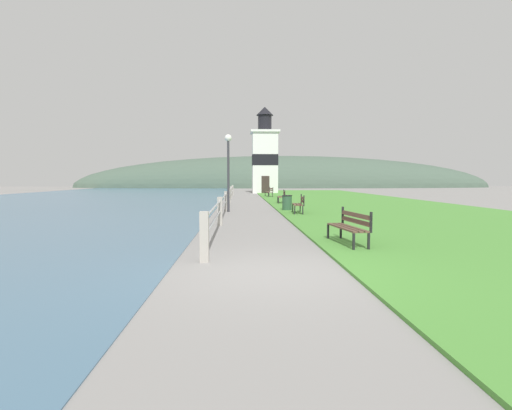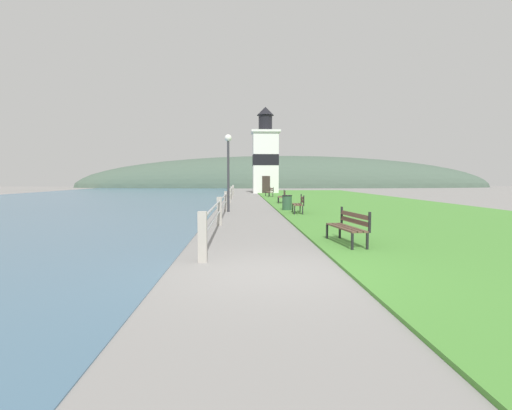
{
  "view_description": "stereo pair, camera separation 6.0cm",
  "coord_description": "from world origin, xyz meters",
  "px_view_note": "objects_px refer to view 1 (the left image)",
  "views": [
    {
      "loc": [
        -0.57,
        -7.15,
        1.72
      ],
      "look_at": [
        0.29,
        14.12,
        0.3
      ],
      "focal_mm": 28.0,
      "sensor_mm": 36.0,
      "label": 1
    },
    {
      "loc": [
        -0.51,
        -7.15,
        1.72
      ],
      "look_at": [
        0.29,
        14.12,
        0.3
      ],
      "focal_mm": 28.0,
      "sensor_mm": 36.0,
      "label": 2
    }
  ],
  "objects_px": {
    "lighthouse": "(265,157)",
    "lamp_post": "(228,158)",
    "trash_bin": "(287,203)",
    "park_bench_midway": "(299,203)",
    "park_bench_near": "(350,225)",
    "park_bench_far": "(282,196)",
    "park_bench_by_lighthouse": "(270,191)"
  },
  "relations": [
    {
      "from": "lighthouse",
      "to": "trash_bin",
      "type": "relative_size",
      "value": 11.92
    },
    {
      "from": "park_bench_midway",
      "to": "trash_bin",
      "type": "height_order",
      "value": "park_bench_midway"
    },
    {
      "from": "park_bench_near",
      "to": "lighthouse",
      "type": "relative_size",
      "value": 0.19
    },
    {
      "from": "lamp_post",
      "to": "park_bench_midway",
      "type": "bearing_deg",
      "value": -23.27
    },
    {
      "from": "park_bench_near",
      "to": "lighthouse",
      "type": "height_order",
      "value": "lighthouse"
    },
    {
      "from": "park_bench_midway",
      "to": "lighthouse",
      "type": "relative_size",
      "value": 0.16
    },
    {
      "from": "park_bench_far",
      "to": "lighthouse",
      "type": "distance_m",
      "value": 20.08
    },
    {
      "from": "park_bench_by_lighthouse",
      "to": "lighthouse",
      "type": "xyz_separation_m",
      "value": [
        0.17,
        9.99,
        3.68
      ]
    },
    {
      "from": "park_bench_midway",
      "to": "lamp_post",
      "type": "bearing_deg",
      "value": -19.03
    },
    {
      "from": "lighthouse",
      "to": "lamp_post",
      "type": "height_order",
      "value": "lighthouse"
    },
    {
      "from": "trash_bin",
      "to": "park_bench_far",
      "type": "bearing_deg",
      "value": 86.33
    },
    {
      "from": "park_bench_midway",
      "to": "park_bench_near",
      "type": "bearing_deg",
      "value": 93.92
    },
    {
      "from": "park_bench_by_lighthouse",
      "to": "trash_bin",
      "type": "height_order",
      "value": "park_bench_by_lighthouse"
    },
    {
      "from": "park_bench_near",
      "to": "trash_bin",
      "type": "xyz_separation_m",
      "value": [
        -0.32,
        10.91,
        -0.12
      ]
    },
    {
      "from": "trash_bin",
      "to": "lamp_post",
      "type": "relative_size",
      "value": 0.21
    },
    {
      "from": "park_bench_near",
      "to": "park_bench_far",
      "type": "relative_size",
      "value": 1.11
    },
    {
      "from": "lighthouse",
      "to": "park_bench_by_lighthouse",
      "type": "bearing_deg",
      "value": -90.95
    },
    {
      "from": "lighthouse",
      "to": "park_bench_midway",
      "type": "bearing_deg",
      "value": -90.12
    },
    {
      "from": "park_bench_far",
      "to": "trash_bin",
      "type": "distance_m",
      "value": 6.13
    },
    {
      "from": "park_bench_far",
      "to": "lamp_post",
      "type": "bearing_deg",
      "value": 65.77
    },
    {
      "from": "park_bench_by_lighthouse",
      "to": "lighthouse",
      "type": "height_order",
      "value": "lighthouse"
    },
    {
      "from": "park_bench_by_lighthouse",
      "to": "trash_bin",
      "type": "xyz_separation_m",
      "value": [
        -0.27,
        -15.87,
        -0.12
      ]
    },
    {
      "from": "trash_bin",
      "to": "lamp_post",
      "type": "height_order",
      "value": "lamp_post"
    },
    {
      "from": "park_bench_near",
      "to": "park_bench_by_lighthouse",
      "type": "relative_size",
      "value": 0.98
    },
    {
      "from": "lighthouse",
      "to": "lamp_post",
      "type": "xyz_separation_m",
      "value": [
        -3.51,
        -26.29,
        -1.48
      ]
    },
    {
      "from": "park_bench_midway",
      "to": "park_bench_far",
      "type": "bearing_deg",
      "value": -85.91
    },
    {
      "from": "lighthouse",
      "to": "lamp_post",
      "type": "relative_size",
      "value": 2.53
    },
    {
      "from": "park_bench_midway",
      "to": "trash_bin",
      "type": "relative_size",
      "value": 1.94
    },
    {
      "from": "park_bench_midway",
      "to": "park_bench_by_lighthouse",
      "type": "relative_size",
      "value": 0.85
    },
    {
      "from": "trash_bin",
      "to": "lighthouse",
      "type": "bearing_deg",
      "value": 89.04
    },
    {
      "from": "park_bench_near",
      "to": "lighthouse",
      "type": "bearing_deg",
      "value": -96.89
    },
    {
      "from": "park_bench_near",
      "to": "park_bench_far",
      "type": "height_order",
      "value": "same"
    }
  ]
}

